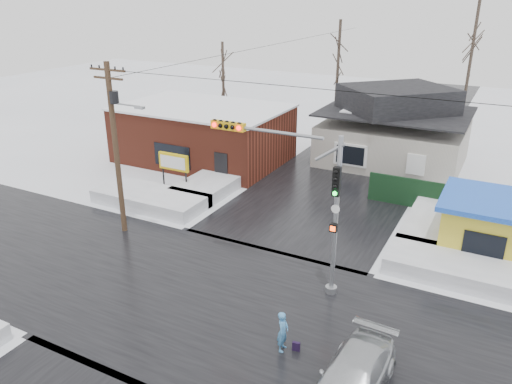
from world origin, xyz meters
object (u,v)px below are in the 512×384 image
at_px(marquee_sign, 174,163).
at_px(car, 353,379).
at_px(pedestrian, 283,332).
at_px(kiosk, 488,225).
at_px(utility_pole, 116,140).
at_px(traffic_signal, 301,189).

height_order(marquee_sign, car, marquee_sign).
xyz_separation_m(pedestrian, car, (2.89, -0.97, -0.11)).
xyz_separation_m(marquee_sign, kiosk, (18.50, 0.50, -0.46)).
bearing_deg(utility_pole, marquee_sign, 100.13).
distance_m(traffic_signal, pedestrian, 5.86).
height_order(traffic_signal, car, traffic_signal).
xyz_separation_m(traffic_signal, utility_pole, (-10.36, 0.53, 0.57)).
relative_size(traffic_signal, kiosk, 1.52).
xyz_separation_m(utility_pole, car, (14.53, -5.83, -4.43)).
bearing_deg(utility_pole, pedestrian, -22.64).
distance_m(utility_pole, marquee_sign, 6.87).
distance_m(traffic_signal, utility_pole, 10.39).
xyz_separation_m(kiosk, pedestrian, (-5.80, -11.35, -0.67)).
xyz_separation_m(utility_pole, marquee_sign, (-1.07, 5.99, -3.19)).
bearing_deg(marquee_sign, kiosk, 1.55).
height_order(marquee_sign, pedestrian, marquee_sign).
relative_size(marquee_sign, pedestrian, 1.61).
bearing_deg(car, traffic_signal, 131.09).
height_order(marquee_sign, kiosk, kiosk).
distance_m(marquee_sign, kiosk, 18.51).
distance_m(traffic_signal, kiosk, 10.43).
xyz_separation_m(traffic_signal, marquee_sign, (-11.43, 6.53, -2.62)).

